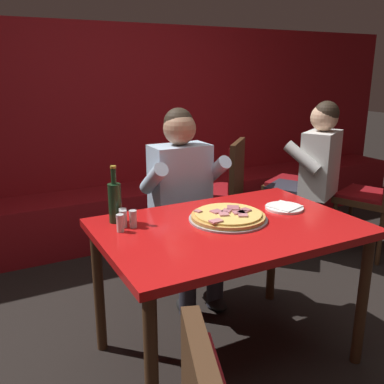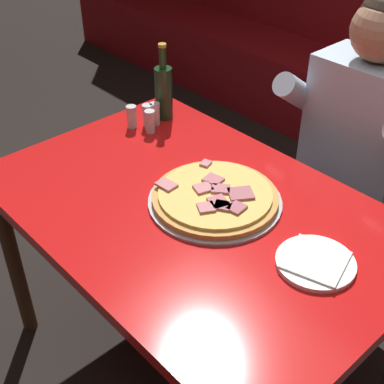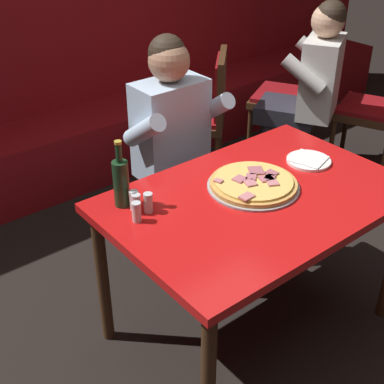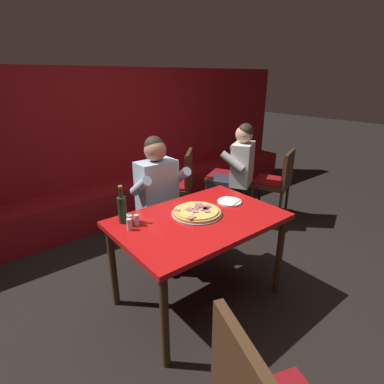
% 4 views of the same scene
% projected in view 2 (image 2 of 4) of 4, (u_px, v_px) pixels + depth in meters
% --- Properties ---
extents(ground_plane, '(24.00, 24.00, 0.00)m').
position_uv_depth(ground_plane, '(193.00, 363.00, 2.05)').
color(ground_plane, black).
extents(main_dining_table, '(1.29, 0.86, 0.76)m').
position_uv_depth(main_dining_table, '(194.00, 228.00, 1.65)').
color(main_dining_table, '#422816').
rests_on(main_dining_table, ground_plane).
extents(pizza, '(0.41, 0.41, 0.05)m').
position_uv_depth(pizza, '(215.00, 198.00, 1.61)').
color(pizza, '#9E9EA3').
rests_on(pizza, main_dining_table).
extents(plate_white_paper, '(0.21, 0.21, 0.02)m').
position_uv_depth(plate_white_paper, '(316.00, 262.00, 1.39)').
color(plate_white_paper, white).
rests_on(plate_white_paper, main_dining_table).
extents(beer_bottle, '(0.07, 0.07, 0.29)m').
position_uv_depth(beer_bottle, '(164.00, 91.00, 2.00)').
color(beer_bottle, '#19381E').
rests_on(beer_bottle, main_dining_table).
extents(shaker_red_pepper_flakes, '(0.04, 0.04, 0.09)m').
position_uv_depth(shaker_red_pepper_flakes, '(150.00, 123.00, 1.95)').
color(shaker_red_pepper_flakes, silver).
rests_on(shaker_red_pepper_flakes, main_dining_table).
extents(shaker_oregano, '(0.04, 0.04, 0.09)m').
position_uv_depth(shaker_oregano, '(155.00, 115.00, 1.99)').
color(shaker_oregano, silver).
rests_on(shaker_oregano, main_dining_table).
extents(shaker_parmesan, '(0.04, 0.04, 0.09)m').
position_uv_depth(shaker_parmesan, '(132.00, 118.00, 1.98)').
color(shaker_parmesan, silver).
rests_on(shaker_parmesan, main_dining_table).
extents(shaker_black_pepper, '(0.04, 0.04, 0.09)m').
position_uv_depth(shaker_black_pepper, '(148.00, 116.00, 1.98)').
color(shaker_black_pepper, silver).
rests_on(shaker_black_pepper, main_dining_table).
extents(diner_seated_blue_shirt, '(0.53, 0.53, 1.27)m').
position_uv_depth(diner_seated_blue_shirt, '(345.00, 155.00, 1.94)').
color(diner_seated_blue_shirt, black).
rests_on(diner_seated_blue_shirt, ground_plane).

